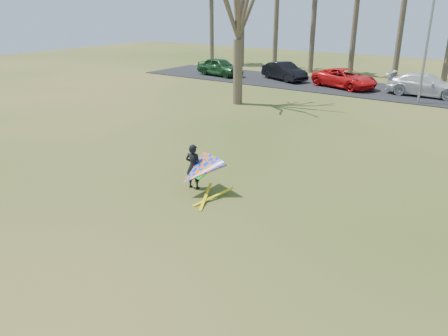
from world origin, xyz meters
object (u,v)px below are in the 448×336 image
Objects in this scene: car_0 at (220,67)px; car_1 at (284,71)px; streetlight at (431,35)px; car_2 at (345,78)px; car_3 at (426,85)px; kite_flyer at (198,170)px.

car_0 is 6.16m from car_1.
streetlight reaches higher than car_0.
car_2 is at bearing -70.95° from car_1.
streetlight is 1.70× the size of car_0.
car_2 is 0.99× the size of car_3.
car_0 is at bearing 111.84° from car_2.
car_0 is 0.88× the size of car_2.
car_0 is 1.01× the size of car_1.
car_2 is 2.23× the size of kite_flyer.
car_3 is (5.99, 0.15, 0.04)m from car_2.
car_0 reaches higher than car_3.
car_0 is 17.72m from car_3.
car_1 is (6.06, 1.15, -0.04)m from car_0.
car_0 is at bearing 173.65° from streetlight.
car_0 is 26.72m from kite_flyer.
car_0 reaches higher than car_2.
car_2 is (5.65, -0.49, -0.02)m from car_1.
car_1 is 0.87× the size of car_2.
streetlight is 3.35× the size of kite_flyer.
streetlight is at bearing -171.62° from car_3.
kite_flyer reaches higher than car_2.
car_0 is at bearing 93.90° from car_3.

